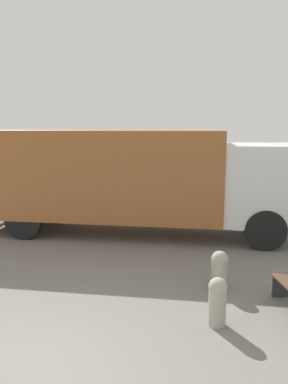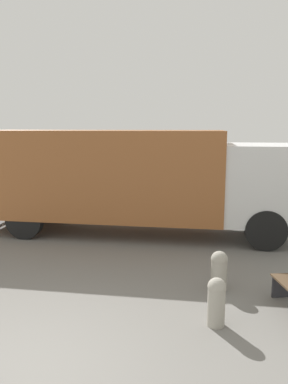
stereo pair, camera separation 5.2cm
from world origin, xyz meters
name	(u,v)px [view 2 (the right image)]	position (x,y,z in m)	size (l,w,h in m)	color
delivery_truck	(131,176)	(-0.55, 7.08, 1.76)	(9.82, 3.71, 3.11)	#99592D
bollard_near_bench	(216,300)	(2.50, 2.26, 0.45)	(0.30, 0.30, 0.82)	#9E998C
bollard_far_bench	(219,269)	(2.42, 3.63, 0.44)	(0.33, 0.33, 0.81)	#9E998C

